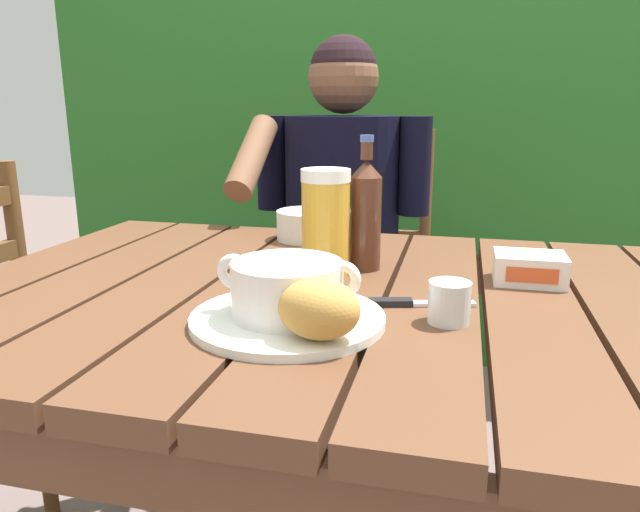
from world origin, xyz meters
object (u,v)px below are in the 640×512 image
(soup_bowl, at_px, (287,287))
(bread_roll, at_px, (319,309))
(diner_bowl, at_px, (308,225))
(serving_plate, at_px, (288,318))
(table_knife, at_px, (410,303))
(beer_glass, at_px, (326,222))
(chair_near_diner, at_px, (351,289))
(butter_tub, at_px, (529,268))
(water_glass_small, at_px, (449,302))
(person_eating, at_px, (338,224))
(beer_bottle, at_px, (366,213))

(soup_bowl, bearing_deg, bread_roll, -49.40)
(diner_bowl, bearing_deg, serving_plate, -78.13)
(soup_bowl, bearing_deg, table_knife, 35.30)
(soup_bowl, xyz_separation_m, table_knife, (0.16, 0.11, -0.05))
(bread_roll, distance_m, beer_glass, 0.33)
(serving_plate, bearing_deg, chair_near_diner, 95.80)
(beer_glass, bearing_deg, bread_roll, -78.20)
(soup_bowl, bearing_deg, serving_plate, -104.04)
(soup_bowl, distance_m, butter_tub, 0.43)
(butter_tub, height_order, diner_bowl, diner_bowl)
(beer_glass, bearing_deg, chair_near_diner, 97.22)
(bread_roll, bearing_deg, butter_tub, 51.42)
(water_glass_small, distance_m, butter_tub, 0.25)
(serving_plate, relative_size, table_knife, 1.69)
(soup_bowl, xyz_separation_m, diner_bowl, (-0.11, 0.50, -0.02))
(chair_near_diner, xyz_separation_m, soup_bowl, (0.11, -1.04, 0.33))
(diner_bowl, bearing_deg, person_eating, 90.49)
(serving_plate, height_order, beer_bottle, beer_bottle)
(bread_roll, bearing_deg, serving_plate, 130.60)
(chair_near_diner, bearing_deg, table_knife, -74.27)
(beer_bottle, bearing_deg, chair_near_diner, 102.26)
(chair_near_diner, distance_m, beer_bottle, 0.85)
(chair_near_diner, distance_m, person_eating, 0.32)
(person_eating, height_order, beer_glass, person_eating)
(person_eating, distance_m, beer_glass, 0.61)
(serving_plate, distance_m, table_knife, 0.19)
(bread_roll, xyz_separation_m, beer_glass, (-0.07, 0.32, 0.04))
(table_knife, bearing_deg, water_glass_small, -45.32)
(chair_near_diner, relative_size, table_knife, 6.12)
(person_eating, relative_size, water_glass_small, 21.16)
(beer_glass, bearing_deg, soup_bowl, -88.82)
(soup_bowl, relative_size, table_knife, 1.27)
(beer_glass, relative_size, beer_bottle, 0.77)
(butter_tub, bearing_deg, beer_bottle, 176.02)
(water_glass_small, relative_size, table_knife, 0.37)
(chair_near_diner, relative_size, person_eating, 0.79)
(chair_near_diner, bearing_deg, serving_plate, -84.20)
(beer_glass, height_order, beer_bottle, beer_bottle)
(soup_bowl, distance_m, water_glass_small, 0.22)
(butter_tub, xyz_separation_m, diner_bowl, (-0.44, 0.23, 0.01))
(serving_plate, xyz_separation_m, table_knife, (0.16, 0.11, -0.00))
(bread_roll, relative_size, table_knife, 0.68)
(butter_tub, bearing_deg, diner_bowl, 152.70)
(serving_plate, bearing_deg, beer_bottle, 79.08)
(beer_bottle, height_order, table_knife, beer_bottle)
(chair_near_diner, distance_m, serving_plate, 1.08)
(beer_glass, xyz_separation_m, water_glass_small, (0.22, -0.19, -0.06))
(person_eating, bearing_deg, soup_bowl, -82.65)
(person_eating, bearing_deg, chair_near_diner, 89.17)
(beer_bottle, distance_m, table_knife, 0.23)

